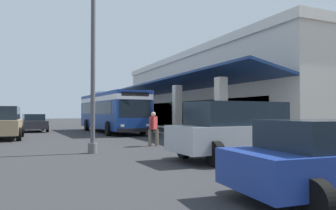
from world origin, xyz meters
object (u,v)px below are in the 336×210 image
object	(u,v)px
parked_sedan_charcoal	(34,123)
lot_light_pole	(93,37)
parked_suv_silver	(238,130)
pedestrian	(153,127)
potted_palm	(181,126)
parked_suv_tan	(3,122)
transit_bus	(111,109)

from	to	relation	value
parked_sedan_charcoal	lot_light_pole	size ratio (longest dim) A/B	0.52
parked_suv_silver	pedestrian	bearing A→B (deg)	-166.98
potted_palm	parked_suv_tan	bearing A→B (deg)	-89.62
transit_bus	pedestrian	size ratio (longest dim) A/B	6.95
parked_sedan_charcoal	parked_suv_tan	size ratio (longest dim) A/B	0.93
pedestrian	lot_light_pole	distance (m)	5.11
pedestrian	lot_light_pole	size ratio (longest dim) A/B	0.19
pedestrian	potted_palm	xyz separation A→B (m)	(-7.38, 5.02, -0.31)
transit_bus	pedestrian	distance (m)	11.37
potted_palm	lot_light_pole	xyz separation A→B (m)	(8.93, -8.18, 4.02)
parked_suv_tan	lot_light_pole	distance (m)	10.27
lot_light_pole	parked_suv_tan	bearing A→B (deg)	-156.96
parked_suv_silver	lot_light_pole	distance (m)	6.66
potted_palm	parked_suv_silver	bearing A→B (deg)	-17.10
transit_bus	parked_suv_silver	world-z (taller)	transit_bus
parked_suv_tan	parked_suv_silver	bearing A→B (deg)	33.15
transit_bus	parked_sedan_charcoal	distance (m)	6.82
pedestrian	lot_light_pole	xyz separation A→B (m)	(1.55, -3.16, 3.70)
parked_sedan_charcoal	potted_palm	size ratio (longest dim) A/B	1.92
transit_bus	parked_suv_silver	distance (m)	16.45
parked_suv_silver	lot_light_pole	world-z (taller)	lot_light_pole
parked_sedan_charcoal	potted_palm	bearing A→B (deg)	53.84
pedestrian	lot_light_pole	bearing A→B (deg)	-63.87
parked_suv_silver	parked_sedan_charcoal	bearing A→B (deg)	-162.40
parked_suv_silver	pedestrian	world-z (taller)	parked_suv_silver
parked_sedan_charcoal	parked_suv_tan	bearing A→B (deg)	-13.40
parked_suv_silver	potted_palm	bearing A→B (deg)	162.90
transit_bus	potted_palm	xyz separation A→B (m)	(3.94, 4.40, -1.25)
potted_palm	lot_light_pole	bearing A→B (deg)	-42.50
parked_suv_tan	parked_sedan_charcoal	bearing A→B (deg)	166.60
parked_suv_tan	pedestrian	distance (m)	10.06
transit_bus	parked_suv_tan	world-z (taller)	transit_bus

